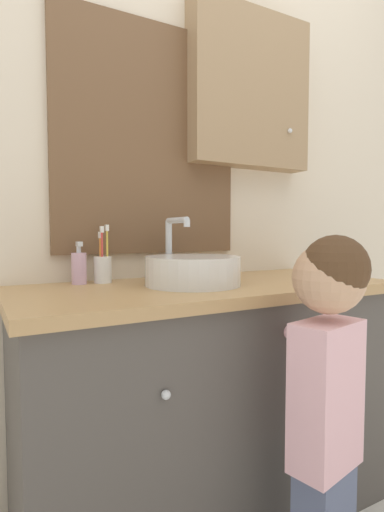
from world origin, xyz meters
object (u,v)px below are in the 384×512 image
Objects in this scene: sink_basin at (192,270)px; teddy_bear at (337,258)px; drinking_cup at (323,271)px; soap_dispenser at (79,268)px; toothbrush_holder at (103,267)px; child_figure at (327,374)px.

sink_basin is 0.61m from teddy_bear.
soap_dispenser is at bearing 149.65° from drinking_cup.
toothbrush_holder is 0.74m from drinking_cup.
sink_basin is at bearing 151.25° from drinking_cup.
toothbrush_holder reaches higher than drinking_cup.
sink_basin is 0.38m from soap_dispenser.
sink_basin is 0.31m from toothbrush_holder.
child_figure is at bearing -134.67° from drinking_cup.
child_figure is at bearing -58.15° from toothbrush_holder.
drinking_cup is at bearing -33.28° from toothbrush_holder.
child_figure is (0.15, -0.44, -0.24)m from sink_basin.
sink_basin reaches higher than teddy_bear.
sink_basin is at bearing 173.46° from teddy_bear.
teddy_bear is at bearing -16.36° from soap_dispenser.
sink_basin reaches higher than drinking_cup.
soap_dispenser is 0.15× the size of child_figure.
sink_basin reaches higher than child_figure.
soap_dispenser is at bearing 163.64° from teddy_bear.
drinking_cup is at bearing 45.33° from child_figure.
sink_basin is 0.38× the size of child_figure.
child_figure is (0.47, -0.64, -0.25)m from soap_dispenser.
soap_dispenser reaches higher than drinking_cup.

